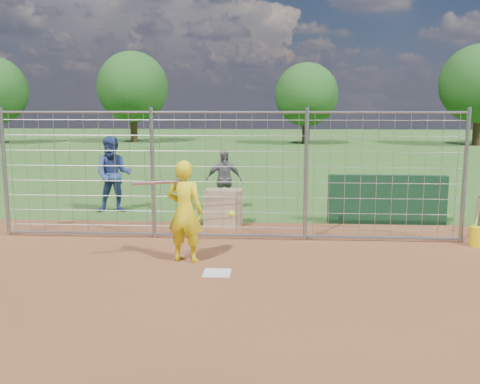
# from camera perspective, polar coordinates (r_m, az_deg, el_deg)

# --- Properties ---
(ground) EXTENTS (100.00, 100.00, 0.00)m
(ground) POSITION_cam_1_polar(r_m,az_deg,el_deg) (8.75, -2.32, -8.29)
(ground) COLOR #2D591E
(ground) RESTS_ON ground
(infield_dirt) EXTENTS (18.00, 18.00, 0.00)m
(infield_dirt) POSITION_cam_1_polar(r_m,az_deg,el_deg) (5.98, -5.44, -16.93)
(infield_dirt) COLOR brown
(infield_dirt) RESTS_ON ground
(home_plate) EXTENTS (0.43, 0.43, 0.02)m
(home_plate) POSITION_cam_1_polar(r_m,az_deg,el_deg) (8.55, -2.46, -8.63)
(home_plate) COLOR silver
(home_plate) RESTS_ON ground
(dugout_wall) EXTENTS (2.60, 0.20, 1.10)m
(dugout_wall) POSITION_cam_1_polar(r_m,az_deg,el_deg) (12.33, 15.39, -0.80)
(dugout_wall) COLOR #11381E
(dugout_wall) RESTS_ON ground
(batter) EXTENTS (0.72, 0.56, 1.74)m
(batter) POSITION_cam_1_polar(r_m,az_deg,el_deg) (9.03, -5.89, -2.07)
(batter) COLOR yellow
(batter) RESTS_ON ground
(bystander_a) EXTENTS (1.00, 0.83, 1.88)m
(bystander_a) POSITION_cam_1_polar(r_m,az_deg,el_deg) (13.51, -13.34, 1.81)
(bystander_a) COLOR navy
(bystander_a) RESTS_ON ground
(bystander_b) EXTENTS (0.97, 0.59, 1.55)m
(bystander_b) POSITION_cam_1_polar(r_m,az_deg,el_deg) (13.38, -1.74, 1.27)
(bystander_b) COLOR #5E5D62
(bystander_b) RESTS_ON ground
(equipment_bin) EXTENTS (0.83, 0.59, 0.80)m
(equipment_bin) POSITION_cam_1_polar(r_m,az_deg,el_deg) (11.77, -1.78, -1.68)
(equipment_bin) COLOR tan
(equipment_bin) RESTS_ON ground
(equipment_in_play) EXTENTS (1.65, 0.47, 0.54)m
(equipment_in_play) POSITION_cam_1_polar(r_m,az_deg,el_deg) (8.73, -6.77, 0.25)
(equipment_in_play) COLOR silver
(equipment_in_play) RESTS_ON ground
(bucket_with_bats) EXTENTS (0.34, 0.38, 0.97)m
(bucket_with_bats) POSITION_cam_1_polar(r_m,az_deg,el_deg) (11.03, 24.17, -4.07)
(bucket_with_bats) COLOR yellow
(bucket_with_bats) RESTS_ON ground
(backstop_fence) EXTENTS (9.08, 0.08, 2.60)m
(backstop_fence) POSITION_cam_1_polar(r_m,az_deg,el_deg) (10.42, -1.23, 1.68)
(backstop_fence) COLOR gray
(backstop_fence) RESTS_ON ground
(tree_line) EXTENTS (44.66, 6.72, 6.48)m
(tree_line) POSITION_cam_1_polar(r_m,az_deg,el_deg) (36.50, 7.32, 10.92)
(tree_line) COLOR #3F2B19
(tree_line) RESTS_ON ground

